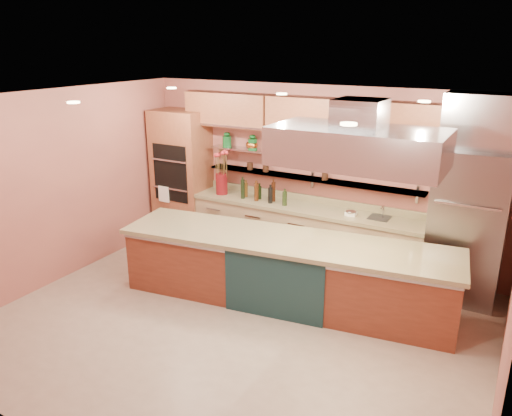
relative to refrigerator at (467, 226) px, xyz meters
The scene contains 20 objects.
floor 3.35m from the refrigerator, 137.68° to the right, with size 6.00×5.00×0.02m, color tan.
ceiling 3.63m from the refrigerator, 137.68° to the right, with size 6.00×5.00×0.02m, color black.
wall_back 2.40m from the refrigerator, behind, with size 6.00×0.04×2.80m, color #A1584C.
wall_front 5.21m from the refrigerator, 116.86° to the right, with size 6.00×0.04×2.80m, color #A1584C.
wall_left 5.77m from the refrigerator, 158.20° to the right, with size 0.04×5.00×2.80m, color #A1584C.
oven_stack 4.80m from the refrigerator, behind, with size 0.95×0.64×2.30m, color #945235.
refrigerator is the anchor object (origin of this frame).
back_counter 2.47m from the refrigerator, behind, with size 3.84×0.64×0.93m, color #9D815E.
wall_shelf_lower 2.43m from the refrigerator, behind, with size 3.60×0.26×0.03m, color #B2B3BA.
wall_shelf_upper 2.50m from the refrigerator, behind, with size 3.60×0.26×0.03m, color #B2B3BA.
upper_cabinets 2.69m from the refrigerator, behind, with size 4.60×0.36×0.55m, color #945235.
range_hood 2.13m from the refrigerator, 131.98° to the right, with size 2.00×1.00×0.45m, color #B2B3BA.
ceiling_downlights 3.50m from the refrigerator, 140.46° to the right, with size 4.00×2.80×0.02m, color #FFE5A5.
island 2.52m from the refrigerator, 147.83° to the right, with size 4.43×0.96×0.93m, color brown.
flower_vase 3.93m from the refrigerator, behind, with size 0.20×0.20×0.36m, color #5F0E13.
oil_bottle_cluster 3.10m from the refrigerator, behind, with size 0.89×0.26×0.29m, color black.
kitchen_scale 1.63m from the refrigerator, behind, with size 0.16×0.12×0.09m, color white.
bar_faucet 1.17m from the refrigerator, behind, with size 0.03×0.03×0.19m, color silver.
copper_kettle 3.56m from the refrigerator, behind, with size 0.17×0.17×0.14m, color #C9742E.
green_canister 2.97m from the refrigerator, behind, with size 0.13×0.13×0.16m, color #0F471C.
Camera 1 is at (2.92, -4.74, 3.40)m, focal length 35.00 mm.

